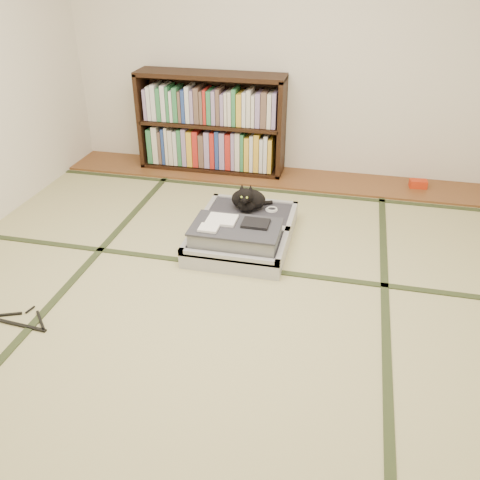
# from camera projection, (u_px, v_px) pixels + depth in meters

# --- Properties ---
(floor) EXTENTS (4.50, 4.50, 0.00)m
(floor) POSITION_uv_depth(u_px,v_px,m) (220.00, 301.00, 3.14)
(floor) COLOR tan
(floor) RESTS_ON ground
(wood_strip) EXTENTS (4.00, 0.50, 0.02)m
(wood_strip) POSITION_uv_depth(u_px,v_px,m) (274.00, 177.00, 4.83)
(wood_strip) COLOR brown
(wood_strip) RESTS_ON ground
(red_item) EXTENTS (0.16, 0.11, 0.07)m
(red_item) POSITION_uv_depth(u_px,v_px,m) (418.00, 184.00, 4.57)
(red_item) COLOR red
(red_item) RESTS_ON wood_strip
(room_shell) EXTENTS (4.50, 4.50, 4.50)m
(room_shell) POSITION_uv_depth(u_px,v_px,m) (213.00, 54.00, 2.41)
(room_shell) COLOR white
(room_shell) RESTS_ON ground
(tatami_borders) EXTENTS (4.00, 4.50, 0.01)m
(tatami_borders) POSITION_uv_depth(u_px,v_px,m) (238.00, 260.00, 3.56)
(tatami_borders) COLOR #2D381E
(tatami_borders) RESTS_ON ground
(bookcase) EXTENTS (1.38, 0.32, 0.92)m
(bookcase) POSITION_uv_depth(u_px,v_px,m) (211.00, 125.00, 4.78)
(bookcase) COLOR black
(bookcase) RESTS_ON wood_strip
(suitcase) EXTENTS (0.69, 0.92, 0.27)m
(suitcase) POSITION_uv_depth(u_px,v_px,m) (242.00, 233.00, 3.70)
(suitcase) COLOR #ACACB1
(suitcase) RESTS_ON floor
(cat) EXTENTS (0.31, 0.31, 0.25)m
(cat) POSITION_uv_depth(u_px,v_px,m) (248.00, 200.00, 3.89)
(cat) COLOR black
(cat) RESTS_ON suitcase
(cable_coil) EXTENTS (0.10, 0.10, 0.02)m
(cable_coil) POSITION_uv_depth(u_px,v_px,m) (272.00, 209.00, 3.93)
(cable_coil) COLOR white
(cable_coil) RESTS_ON suitcase
(hanger) EXTENTS (0.42, 0.20, 0.01)m
(hanger) POSITION_uv_depth(u_px,v_px,m) (20.00, 321.00, 2.97)
(hanger) COLOR black
(hanger) RESTS_ON floor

